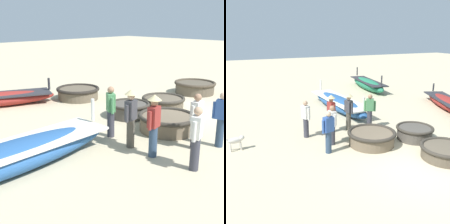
% 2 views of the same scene
% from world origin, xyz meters
% --- Properties ---
extents(ground_plane, '(80.00, 80.00, 0.00)m').
position_xyz_m(ground_plane, '(0.00, 0.00, 0.00)').
color(ground_plane, '#C6B793').
extents(coracle_front_right, '(1.96, 1.96, 0.58)m').
position_xyz_m(coracle_front_right, '(1.77, -2.99, 0.32)').
color(coracle_front_right, brown).
rests_on(coracle_front_right, ground).
extents(coracle_far_left, '(1.51, 1.51, 0.54)m').
position_xyz_m(coracle_far_left, '(1.46, 2.06, 0.29)').
color(coracle_far_left, '#4C473F').
rests_on(coracle_far_left, ground).
extents(coracle_nearest, '(1.73, 1.73, 0.47)m').
position_xyz_m(coracle_nearest, '(1.26, 0.24, 0.26)').
color(coracle_nearest, brown).
rests_on(coracle_nearest, ground).
extents(coracle_far_right, '(1.89, 1.89, 0.56)m').
position_xyz_m(coracle_far_right, '(-0.43, 2.32, 0.31)').
color(coracle_far_right, brown).
rests_on(coracle_far_right, ground).
extents(coracle_beside_post, '(1.93, 1.93, 0.54)m').
position_xyz_m(coracle_beside_post, '(4.86, 1.73, 0.29)').
color(coracle_beside_post, brown).
rests_on(coracle_beside_post, ground).
extents(long_boat_green_hull, '(1.43, 5.79, 1.30)m').
position_xyz_m(long_boat_green_hull, '(0.47, 7.28, 0.37)').
color(long_boat_green_hull, '#285693').
rests_on(long_boat_green_hull, ground).
extents(fisherman_crouching, '(0.52, 0.29, 1.57)m').
position_xyz_m(fisherman_crouching, '(-2.23, 2.34, 0.84)').
color(fisherman_crouching, '#2D425B').
rests_on(fisherman_crouching, ground).
extents(fisherman_standing_left, '(0.36, 0.52, 1.67)m').
position_xyz_m(fisherman_standing_left, '(-1.32, 4.20, 0.96)').
color(fisherman_standing_left, '#2D425B').
rests_on(fisherman_standing_left, ground).
extents(fisherman_with_hat, '(0.36, 0.52, 1.67)m').
position_xyz_m(fisherman_with_hat, '(-0.50, 4.16, 0.96)').
color(fisherman_with_hat, '#4C473D').
rests_on(fisherman_with_hat, ground).
extents(fisherman_by_coracle, '(0.23, 0.53, 1.57)m').
position_xyz_m(fisherman_by_coracle, '(-1.81, 2.96, 0.84)').
color(fisherman_by_coracle, '#383842').
rests_on(fisherman_by_coracle, ground).
extents(fisherman_standing_right, '(0.47, 0.37, 1.57)m').
position_xyz_m(fisherman_standing_right, '(0.47, 3.98, 0.84)').
color(fisherman_standing_right, '#383842').
rests_on(fisherman_standing_right, ground).
extents(fisherman_hauling, '(0.30, 0.51, 1.57)m').
position_xyz_m(fisherman_hauling, '(-2.49, 4.11, 0.84)').
color(fisherman_hauling, '#383842').
rests_on(fisherman_hauling, ground).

